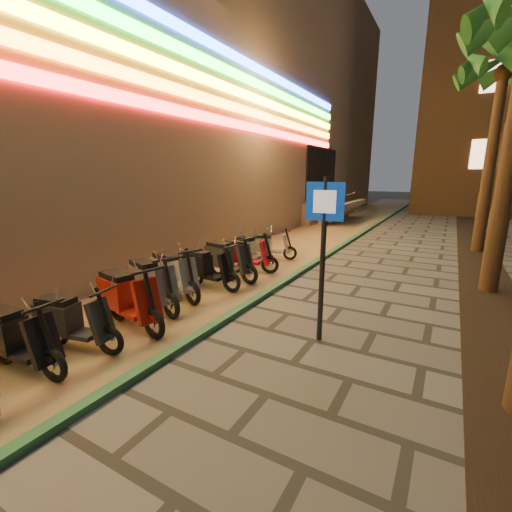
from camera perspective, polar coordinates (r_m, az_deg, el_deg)
The scene contains 17 objects.
ground at distance 4.54m, azimuth -13.98°, elevation -23.74°, with size 120.00×120.00×0.00m, color #474442.
parking_strip at distance 13.85m, azimuth 6.92°, elevation 1.97°, with size 3.40×60.00×0.01m, color #8C7251.
green_curb at distance 13.30m, azimuth 13.69°, elevation 1.41°, with size 0.18×60.00×0.10m, color #225B38.
planting_strip at distance 8.08m, azimuth 35.11°, elevation -8.72°, with size 1.20×40.00×0.02m, color black.
mall_building at distance 22.53m, azimuth -27.59°, elevation 24.16°, with size 24.23×44.00×15.00m.
palm_d at distance 14.94m, azimuth 35.96°, elevation 23.48°, with size 2.97×3.02×7.16m.
pedestrian_sign at distance 5.49m, azimuth 11.18°, elevation 2.94°, with size 0.59×0.11×2.69m.
scooter_4 at distance 5.98m, azimuth -35.30°, elevation -11.04°, with size 1.61×0.59×1.13m.
scooter_5 at distance 6.21m, azimuth -28.57°, elevation -9.46°, with size 1.55×0.71×1.09m.
scooter_6 at distance 6.68m, azimuth -20.88°, elevation -6.48°, with size 1.79×0.77×1.26m.
scooter_7 at distance 7.44m, azimuth -17.20°, elevation -4.26°, with size 1.74×0.92×1.24m.
scooter_8 at distance 8.01m, azimuth -13.78°, elevation -2.84°, with size 1.72×0.91×1.22m.
scooter_9 at distance 8.48m, azimuth -8.44°, elevation -1.92°, with size 1.63×0.57×1.15m.
scooter_10 at distance 9.14m, azimuth -5.03°, elevation -0.48°, with size 1.75×0.76×1.23m.
scooter_11 at distance 9.75m, azimuth -2.12°, elevation 0.24°, with size 1.64×0.80×1.16m.
scooter_12 at distance 10.71m, azimuth -0.85°, elevation 1.17°, with size 1.48×0.68×1.04m.
scooter_13 at distance 11.25m, azimuth 2.18°, elevation 1.73°, with size 1.45×0.78×1.03m.
Camera 1 is at (2.60, -2.55, 2.71)m, focal length 24.00 mm.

